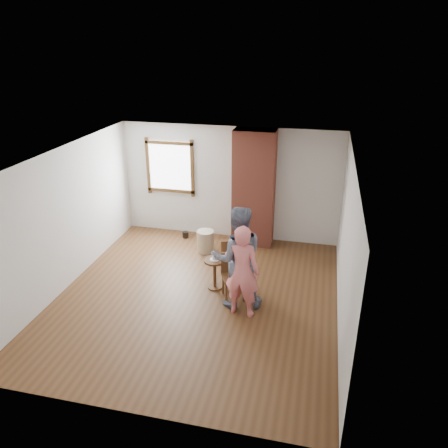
# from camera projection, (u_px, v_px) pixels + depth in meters

# --- Properties ---
(ground) EXTENTS (5.50, 5.50, 0.00)m
(ground) POSITION_uv_depth(u_px,v_px,m) (197.00, 297.00, 7.97)
(ground) COLOR brown
(ground) RESTS_ON ground
(room_shell) EXTENTS (5.04, 5.52, 2.62)m
(room_shell) POSITION_uv_depth(u_px,v_px,m) (201.00, 193.00, 7.80)
(room_shell) COLOR silver
(room_shell) RESTS_ON ground
(brick_chimney) EXTENTS (0.90, 0.50, 2.60)m
(brick_chimney) POSITION_uv_depth(u_px,v_px,m) (254.00, 189.00, 9.56)
(brick_chimney) COLOR #AC503D
(brick_chimney) RESTS_ON ground
(stoneware_crock) EXTENTS (0.40, 0.40, 0.48)m
(stoneware_crock) POSITION_uv_depth(u_px,v_px,m) (205.00, 241.00, 9.57)
(stoneware_crock) COLOR tan
(stoneware_crock) RESTS_ON ground
(dark_pot) EXTENTS (0.15, 0.15, 0.14)m
(dark_pot) POSITION_uv_depth(u_px,v_px,m) (185.00, 235.00, 10.29)
(dark_pot) COLOR black
(dark_pot) RESTS_ON ground
(dining_chair_left) EXTENTS (0.52, 0.52, 0.86)m
(dining_chair_left) POSITION_uv_depth(u_px,v_px,m) (232.00, 261.00, 8.23)
(dining_chair_left) COLOR brown
(dining_chair_left) RESTS_ON ground
(dining_chair_right) EXTENTS (0.51, 0.51, 0.84)m
(dining_chair_right) POSITION_uv_depth(u_px,v_px,m) (233.00, 273.00, 7.84)
(dining_chair_right) COLOR brown
(dining_chair_right) RESTS_ON ground
(side_table) EXTENTS (0.40, 0.40, 0.60)m
(side_table) POSITION_uv_depth(u_px,v_px,m) (215.00, 269.00, 8.11)
(side_table) COLOR brown
(side_table) RESTS_ON ground
(cake_plate) EXTENTS (0.18, 0.18, 0.01)m
(cake_plate) POSITION_uv_depth(u_px,v_px,m) (215.00, 259.00, 8.03)
(cake_plate) COLOR white
(cake_plate) RESTS_ON side_table
(cake_slice) EXTENTS (0.08, 0.07, 0.06)m
(cake_slice) POSITION_uv_depth(u_px,v_px,m) (215.00, 258.00, 8.02)
(cake_slice) COLOR white
(cake_slice) RESTS_ON cake_plate
(man) EXTENTS (1.07, 0.94, 1.85)m
(man) POSITION_uv_depth(u_px,v_px,m) (237.00, 258.00, 7.40)
(man) COLOR #131836
(man) RESTS_ON ground
(person_pink) EXTENTS (0.65, 0.47, 1.64)m
(person_pink) POSITION_uv_depth(u_px,v_px,m) (242.00, 271.00, 7.19)
(person_pink) COLOR #F2797C
(person_pink) RESTS_ON ground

